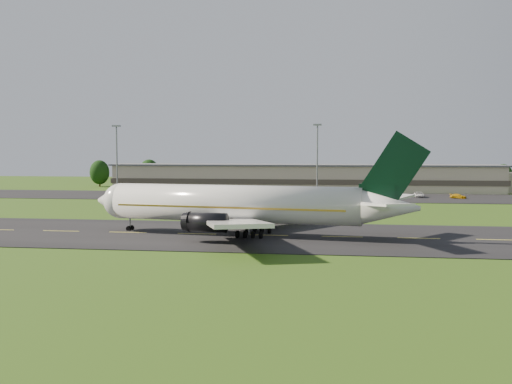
# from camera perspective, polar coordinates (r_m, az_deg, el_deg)

# --- Properties ---
(ground) EXTENTS (360.00, 360.00, 0.00)m
(ground) POSITION_cam_1_polar(r_m,az_deg,el_deg) (85.89, 1.24, -4.40)
(ground) COLOR #274411
(ground) RESTS_ON ground
(taxiway) EXTENTS (220.00, 30.00, 0.10)m
(taxiway) POSITION_cam_1_polar(r_m,az_deg,el_deg) (85.88, 1.24, -4.37)
(taxiway) COLOR black
(taxiway) RESTS_ON ground
(apron) EXTENTS (260.00, 30.00, 0.10)m
(apron) POSITION_cam_1_polar(r_m,az_deg,el_deg) (157.20, 4.21, -0.48)
(apron) COLOR black
(apron) RESTS_ON ground
(airliner) EXTENTS (51.16, 41.82, 15.57)m
(airliner) POSITION_cam_1_polar(r_m,az_deg,el_deg) (85.79, -1.60, -1.28)
(airliner) COLOR white
(airliner) RESTS_ON ground
(terminal) EXTENTS (145.00, 16.00, 8.40)m
(terminal) POSITION_cam_1_polar(r_m,az_deg,el_deg) (180.81, 6.71, 1.37)
(terminal) COLOR #C2B694
(terminal) RESTS_ON ground
(light_mast_west) EXTENTS (2.40, 1.20, 20.35)m
(light_mast_west) POSITION_cam_1_polar(r_m,az_deg,el_deg) (176.61, -13.76, 4.05)
(light_mast_west) COLOR gray
(light_mast_west) RESTS_ON ground
(light_mast_centre) EXTENTS (2.40, 1.20, 20.35)m
(light_mast_centre) POSITION_cam_1_polar(r_m,az_deg,el_deg) (164.44, 6.15, 4.14)
(light_mast_centre) COLOR gray
(light_mast_centre) RESTS_ON ground
(tree_line) EXTENTS (194.84, 8.65, 10.09)m
(tree_line) POSITION_cam_1_polar(r_m,az_deg,el_deg) (192.43, 14.42, 1.70)
(tree_line) COLOR black
(tree_line) RESTS_ON ground
(service_vehicle_a) EXTENTS (2.33, 3.90, 1.24)m
(service_vehicle_a) POSITION_cam_1_polar(r_m,az_deg,el_deg) (159.33, -4.49, -0.17)
(service_vehicle_a) COLOR #CB7B0B
(service_vehicle_a) RESTS_ON apron
(service_vehicle_b) EXTENTS (4.00, 1.92, 1.26)m
(service_vehicle_b) POSITION_cam_1_polar(r_m,az_deg,el_deg) (155.73, 4.66, -0.27)
(service_vehicle_b) COLOR #A10A18
(service_vehicle_b) RESTS_ON apron
(service_vehicle_c) EXTENTS (2.75, 5.44, 1.47)m
(service_vehicle_c) POSITION_cam_1_polar(r_m,az_deg,el_deg) (160.52, 16.00, -0.25)
(service_vehicle_c) COLOR silver
(service_vehicle_c) RESTS_ON apron
(service_vehicle_d) EXTENTS (4.54, 3.45, 1.23)m
(service_vehicle_d) POSITION_cam_1_polar(r_m,az_deg,el_deg) (159.78, 19.57, -0.40)
(service_vehicle_d) COLOR #CA940B
(service_vehicle_d) RESTS_ON apron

